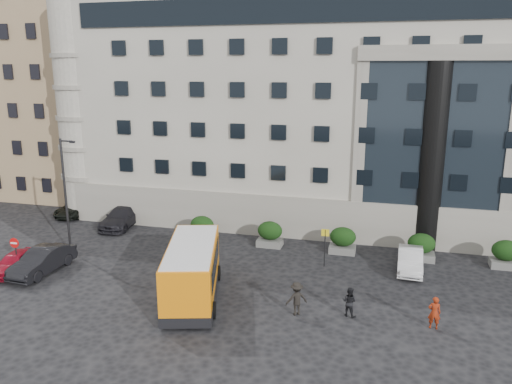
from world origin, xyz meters
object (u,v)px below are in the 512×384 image
pedestrian_b (349,302)px  pedestrian_c (297,299)px  parked_car_b (42,261)px  no_entry_sign (15,248)px  white_taxi (410,260)px  parked_car_a (16,262)px  parked_car_c (122,217)px  red_truck (154,185)px  parked_car_d (76,208)px  hedge_c (343,240)px  hedge_d (421,247)px  hedge_b (270,234)px  bus_stop_sign (325,241)px  street_lamp (66,192)px  hedge_a (202,228)px  pedestrian_a (434,313)px  hedge_e (506,254)px  minibus (192,269)px

pedestrian_b → pedestrian_c: size_ratio=0.89×
parked_car_b → pedestrian_b: pedestrian_b is taller
no_entry_sign → white_taxi: (23.84, 6.77, -0.94)m
pedestrian_b → parked_car_a: bearing=16.3°
parked_car_c → pedestrian_c: pedestrian_c is taller
red_truck → parked_car_d: bearing=-119.3°
hedge_c → hedge_d: same height
no_entry_sign → red_truck: red_truck is taller
parked_car_c → hedge_b: bearing=-11.2°
bus_stop_sign → parked_car_c: bus_stop_sign is taller
hedge_b → parked_car_c: size_ratio=0.34×
street_lamp → parked_car_a: bearing=-107.4°
bus_stop_sign → red_truck: red_truck is taller
parked_car_b → parked_car_d: (-5.50, 11.56, -0.14)m
red_truck → parked_car_c: size_ratio=0.89×
no_entry_sign → parked_car_a: (-0.17, 0.10, -0.98)m
hedge_a → pedestrian_a: (15.74, -9.35, -0.09)m
parked_car_a → no_entry_sign: bearing=-35.9°
street_lamp → no_entry_sign: street_lamp is taller
parked_car_b → hedge_a: bearing=50.4°
hedge_b → parked_car_c: (-12.70, 1.43, -0.15)m
hedge_c → pedestrian_b: bearing=-82.6°
pedestrian_a → pedestrian_b: 4.15m
parked_car_d → bus_stop_sign: bearing=-19.1°
red_truck → parked_car_b: size_ratio=1.00×
no_entry_sign → pedestrian_c: bearing=-2.7°
hedge_a → pedestrian_b: hedge_a is taller
pedestrian_b → hedge_e: bearing=-117.8°
parked_car_c → red_truck: bearing=95.0°
minibus → pedestrian_c: (5.96, -0.43, -0.82)m
hedge_c → pedestrian_b: (1.19, -9.14, -0.13)m
bus_stop_sign → parked_car_a: 19.62m
parked_car_a → parked_car_c: 10.31m
red_truck → parked_car_a: size_ratio=1.21×
parked_car_d → pedestrian_b: (24.59, -12.33, 0.15)m
hedge_b → parked_car_a: hedge_b is taller
parked_car_a → parked_car_d: bearing=101.9°
no_entry_sign → red_truck: (-0.07, 19.39, -0.35)m
parked_car_a → pedestrian_b: pedestrian_b is taller
no_entry_sign → parked_car_a: no_entry_sign is taller
parked_car_a → hedge_d: bearing=13.5°
parked_car_b → pedestrian_b: size_ratio=3.00×
hedge_c → bus_stop_sign: bearing=-107.8°
parked_car_c → pedestrian_b: bearing=-33.7°
hedge_c → red_truck: 22.15m
street_lamp → parked_car_c: street_lamp is taller
pedestrian_c → bus_stop_sign: bearing=-124.9°
hedge_d → pedestrian_b: (-4.01, -9.14, -0.13)m
hedge_d → parked_car_c: (-23.10, 1.43, -0.15)m
red_truck → pedestrian_c: size_ratio=2.65×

